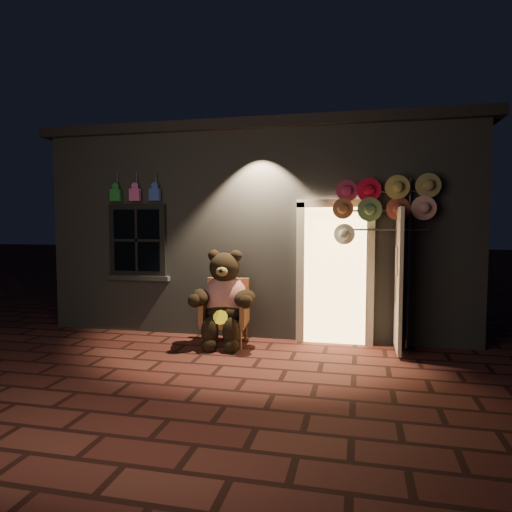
% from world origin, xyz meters
% --- Properties ---
extents(ground, '(60.00, 60.00, 0.00)m').
position_xyz_m(ground, '(0.00, 0.00, 0.00)').
color(ground, brown).
rests_on(ground, ground).
extents(shop_building, '(7.30, 5.95, 3.51)m').
position_xyz_m(shop_building, '(0.00, 3.99, 1.74)').
color(shop_building, slate).
rests_on(shop_building, ground).
extents(wicker_armchair, '(0.73, 0.67, 0.98)m').
position_xyz_m(wicker_armchair, '(-0.26, 1.06, 0.49)').
color(wicker_armchair, '#B06C44').
rests_on(wicker_armchair, ground).
extents(teddy_bear, '(1.06, 0.86, 1.46)m').
position_xyz_m(teddy_bear, '(-0.25, 0.93, 0.70)').
color(teddy_bear, red).
rests_on(teddy_bear, ground).
extents(hat_rack, '(1.41, 0.22, 2.49)m').
position_xyz_m(hat_rack, '(2.01, 1.28, 2.08)').
color(hat_rack, '#59595E').
rests_on(hat_rack, ground).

